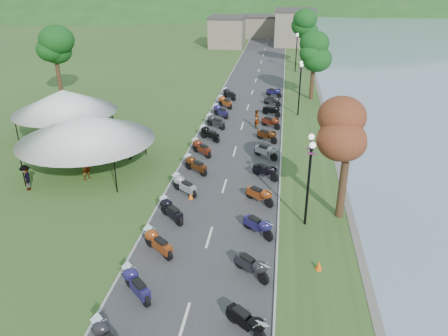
{
  "coord_description": "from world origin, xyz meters",
  "views": [
    {
      "loc": [
        3.34,
        -3.0,
        12.75
      ],
      "look_at": [
        -0.03,
        21.98,
        1.3
      ],
      "focal_mm": 35.0,
      "sensor_mm": 36.0,
      "label": 1
    }
  ],
  "objects_px": {
    "pedestrian_c": "(29,190)",
    "pedestrian_b": "(77,154)",
    "vendor_tent_main": "(87,143)",
    "pedestrian_a": "(88,179)"
  },
  "relations": [
    {
      "from": "vendor_tent_main",
      "to": "pedestrian_b",
      "type": "distance_m",
      "value": 3.94
    },
    {
      "from": "vendor_tent_main",
      "to": "pedestrian_b",
      "type": "bearing_deg",
      "value": 130.48
    },
    {
      "from": "pedestrian_c",
      "to": "pedestrian_a",
      "type": "bearing_deg",
      "value": 86.33
    },
    {
      "from": "vendor_tent_main",
      "to": "pedestrian_a",
      "type": "bearing_deg",
      "value": -74.26
    },
    {
      "from": "pedestrian_a",
      "to": "pedestrian_c",
      "type": "bearing_deg",
      "value": 148.08
    },
    {
      "from": "vendor_tent_main",
      "to": "pedestrian_a",
      "type": "distance_m",
      "value": 2.54
    },
    {
      "from": "pedestrian_c",
      "to": "pedestrian_b",
      "type": "bearing_deg",
      "value": 139.19
    },
    {
      "from": "pedestrian_a",
      "to": "pedestrian_b",
      "type": "distance_m",
      "value": 4.86
    },
    {
      "from": "pedestrian_a",
      "to": "pedestrian_c",
      "type": "relative_size",
      "value": 1.13
    },
    {
      "from": "vendor_tent_main",
      "to": "pedestrian_b",
      "type": "height_order",
      "value": "vendor_tent_main"
    }
  ]
}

